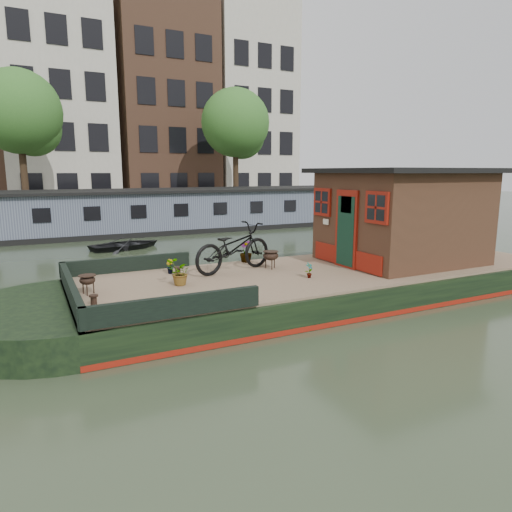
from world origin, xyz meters
name	(u,v)px	position (x,y,z in m)	size (l,w,h in m)	color
ground	(330,294)	(0.00, 0.00, 0.00)	(120.00, 120.00, 0.00)	#283320
houseboat_hull	(284,290)	(-1.33, 0.00, 0.27)	(14.01, 4.02, 0.60)	black
houseboat_deck	(331,270)	(0.00, 0.00, 0.62)	(11.80, 3.80, 0.05)	#7C654C
bow_bulwark	(118,284)	(-5.07, 0.00, 0.82)	(3.00, 4.00, 0.35)	black
cabin	(401,215)	(2.19, 0.00, 1.88)	(4.00, 3.50, 2.42)	black
bicycle	(233,248)	(-2.25, 0.81, 1.22)	(0.76, 2.18, 1.14)	black
potted_plant_a	(309,270)	(-1.02, -0.57, 0.82)	(0.18, 0.12, 0.35)	brown
potted_plant_b	(170,266)	(-3.67, 1.27, 0.82)	(0.18, 0.15, 0.33)	maroon
potted_plant_c	(179,273)	(-3.81, 0.06, 0.92)	(0.49, 0.42, 0.54)	#A83B30
potted_plant_d	(246,252)	(-1.50, 1.70, 0.93)	(0.31, 0.31, 0.56)	brown
brazier_front	(271,260)	(-1.30, 0.70, 0.87)	(0.40, 0.40, 0.43)	black
brazier_rear	(88,285)	(-5.60, 0.18, 0.84)	(0.35, 0.35, 0.38)	black
bollard_port	(178,271)	(-3.57, 0.94, 0.75)	(0.18, 0.18, 0.21)	black
bollard_stbd	(94,300)	(-5.60, -0.62, 0.74)	(0.16, 0.16, 0.18)	black
dinghy	(126,241)	(-3.15, 9.22, 0.29)	(1.98, 2.77, 0.57)	black
far_houseboat	(169,212)	(0.00, 14.00, 0.97)	(20.40, 4.40, 2.11)	slate
quay	(141,212)	(0.00, 20.50, 0.45)	(60.00, 6.00, 0.90)	#47443F
townhouse_row	(117,105)	(0.15, 27.50, 7.90)	(27.25, 8.00, 16.50)	brown
tree_left	(22,116)	(-6.36, 19.07, 5.89)	(4.40, 4.40, 7.40)	#332316
tree_right	(237,126)	(6.14, 19.07, 5.89)	(4.40, 4.40, 7.40)	#332316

